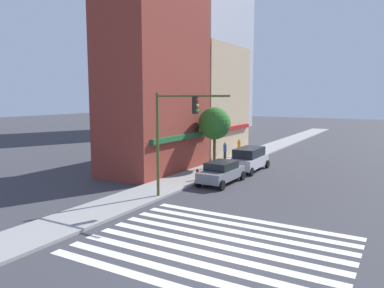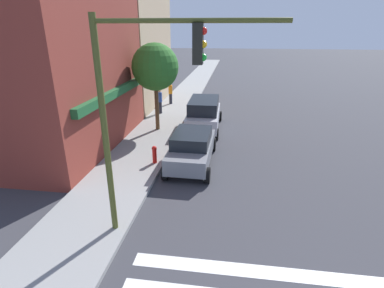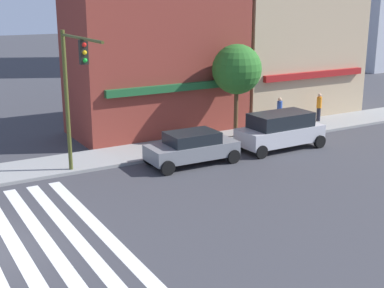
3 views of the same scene
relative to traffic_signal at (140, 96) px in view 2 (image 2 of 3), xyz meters
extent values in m
cube|color=silver|center=(-1.11, -5.31, -4.39)|extent=(0.49, 10.80, 0.01)
cube|color=#1E592D|center=(6.98, 3.54, -1.39)|extent=(8.45, 0.30, 0.40)
cube|color=tan|center=(16.91, 6.19, 1.32)|extent=(9.42, 5.00, 11.41)
cube|color=maroon|center=(16.91, 3.54, -1.39)|extent=(8.00, 0.30, 0.40)
cylinder|color=#474C1E|center=(0.00, 1.09, -1.17)|extent=(0.18, 0.18, 6.43)
cylinder|color=#474C1E|center=(0.00, -1.28, 1.84)|extent=(0.12, 4.74, 0.12)
cube|color=black|center=(0.00, -1.52, 1.32)|extent=(0.32, 0.24, 0.95)
sphere|color=red|center=(0.00, -1.65, 1.61)|extent=(0.18, 0.18, 0.18)
sphere|color=#EAAD14|center=(0.00, -1.65, 1.31)|extent=(0.18, 0.18, 0.18)
sphere|color=green|center=(0.00, -1.65, 1.01)|extent=(0.18, 0.18, 0.18)
cube|color=slate|center=(5.44, -0.61, -3.70)|extent=(4.43, 1.87, 0.70)
cube|color=black|center=(5.44, -0.61, -3.07)|extent=(2.45, 1.70, 0.55)
cylinder|color=black|center=(3.65, 0.29, -4.05)|extent=(0.68, 0.22, 0.68)
cylinder|color=black|center=(3.65, -1.51, -4.05)|extent=(0.68, 0.22, 0.68)
cylinder|color=black|center=(7.23, 0.29, -4.05)|extent=(0.68, 0.22, 0.68)
cylinder|color=black|center=(7.23, -1.51, -4.05)|extent=(0.68, 0.22, 0.68)
cube|color=#B7B7BC|center=(10.83, -0.61, -3.62)|extent=(4.74, 1.99, 0.85)
cube|color=black|center=(10.83, -0.61, -2.82)|extent=(3.32, 1.81, 0.75)
cylinder|color=black|center=(8.88, 0.34, -4.05)|extent=(0.68, 0.22, 0.68)
cylinder|color=black|center=(8.88, -1.56, -4.05)|extent=(0.68, 0.22, 0.68)
cylinder|color=black|center=(12.77, 0.34, -4.05)|extent=(0.68, 0.22, 0.68)
cylinder|color=black|center=(12.77, -1.56, -4.05)|extent=(0.68, 0.22, 0.68)
cylinder|color=#23232D|center=(16.71, 2.78, -3.81)|extent=(0.26, 0.26, 0.85)
cylinder|color=orange|center=(16.71, 2.78, -3.04)|extent=(0.32, 0.32, 0.70)
sphere|color=tan|center=(16.71, 2.78, -2.58)|extent=(0.22, 0.22, 0.22)
cylinder|color=#23232D|center=(13.65, 2.93, -3.81)|extent=(0.26, 0.26, 0.85)
cylinder|color=#2D4C9E|center=(13.65, 2.93, -3.04)|extent=(0.32, 0.32, 0.70)
sphere|color=tan|center=(13.65, 2.93, -2.58)|extent=(0.22, 0.22, 0.22)
cylinder|color=red|center=(4.96, 1.09, -3.91)|extent=(0.20, 0.20, 0.65)
sphere|color=red|center=(4.96, 1.09, -3.52)|extent=(0.24, 0.24, 0.24)
cylinder|color=brown|center=(9.91, 2.19, -2.81)|extent=(0.24, 0.24, 2.85)
sphere|color=#286623|center=(9.91, 2.19, -0.43)|extent=(2.75, 2.75, 2.75)
camera|label=1|loc=(-18.41, -11.91, 1.80)|focal=35.00mm
camera|label=2|loc=(-7.51, -2.43, 1.66)|focal=28.00mm
camera|label=3|loc=(-6.92, -21.89, 3.43)|focal=50.00mm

